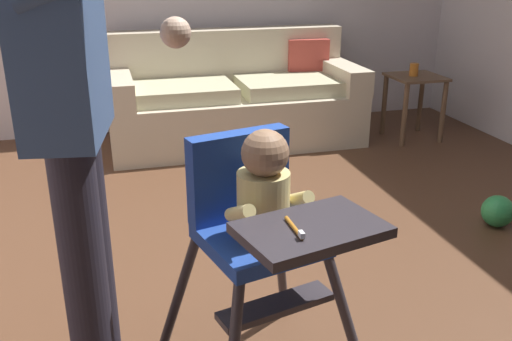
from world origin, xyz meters
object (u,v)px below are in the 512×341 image
Objects in this scene: high_chair at (261,215)px; toy_ball at (498,211)px; couch at (234,100)px; sippy_cup at (414,70)px; adult_standing at (72,117)px; side_table at (414,93)px.

toy_ball is at bearing 103.21° from high_chair.
sippy_cup is (1.39, -0.34, 0.24)m from couch.
couch is at bearing 155.03° from high_chair.
high_chair is at bearing -11.46° from couch.
high_chair is at bearing -153.29° from toy_ball.
adult_standing is 2.44m from toy_ball.
high_chair reaches higher than toy_ball.
side_table is at bearing 77.06° from toy_ball.
adult_standing is (-0.55, 0.10, 0.34)m from high_chair.
high_chair is 5.26× the size of toy_ball.
high_chair reaches higher than couch.
side_table is 5.20× the size of sippy_cup.
toy_ball is (1.05, -1.93, -0.24)m from couch.
high_chair reaches higher than side_table.
couch is 3.81× the size of side_table.
side_table is (1.97, 2.40, -0.26)m from high_chair.
high_chair is 1.88m from toy_ball.
sippy_cup is at bearing 76.27° from couch.
adult_standing is at bearing -22.75° from couch.
couch is 2.94m from adult_standing.
couch reaches higher than sippy_cup.
couch is 11.05× the size of toy_ball.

